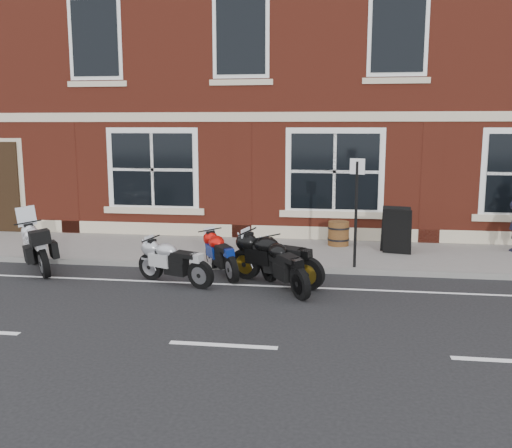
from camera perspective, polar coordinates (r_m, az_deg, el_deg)
The scene contains 12 objects.
ground at distance 11.30m, azimuth -0.25°, elevation -6.45°, with size 80.00×80.00×0.00m, color black.
sidewalk at distance 14.17m, azimuth 1.54°, elevation -2.87°, with size 30.00×3.00×0.12m, color slate.
kerb at distance 12.64m, azimuth 0.70°, elevation -4.41°, with size 30.00×0.16×0.12m, color slate.
pub_building at distance 21.48m, azimuth 4.06°, elevation 17.33°, with size 24.00×12.00×12.00m, color maroon.
moto_touring_silver at distance 13.49m, azimuth -20.95°, elevation -2.01°, with size 1.39×1.70×1.36m.
moto_sport_red at distance 12.20m, azimuth -3.43°, elevation -2.90°, with size 1.05×1.68×0.84m.
moto_sport_black at distance 11.51m, azimuth 1.94°, elevation -3.31°, with size 1.99×1.04×0.96m.
moto_sport_silver at distance 11.63m, azimuth -8.18°, elevation -3.63°, with size 1.75×0.84×0.84m.
moto_naked_black at distance 11.13m, azimuth 2.83°, elevation -3.96°, with size 1.15×1.77×0.90m.
a_board_sign at distance 14.13m, azimuth 13.85°, elevation -0.62°, with size 0.67×0.45×1.12m, color black, non-canonical shape.
barrel_planter at distance 14.82m, azimuth 8.25°, elevation -0.93°, with size 0.56×0.56×0.62m.
parking_sign at distance 12.40m, azimuth 9.99°, elevation 1.87°, with size 0.31×0.16×2.36m.
Camera 1 is at (1.60, -10.73, 3.14)m, focal length 40.00 mm.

